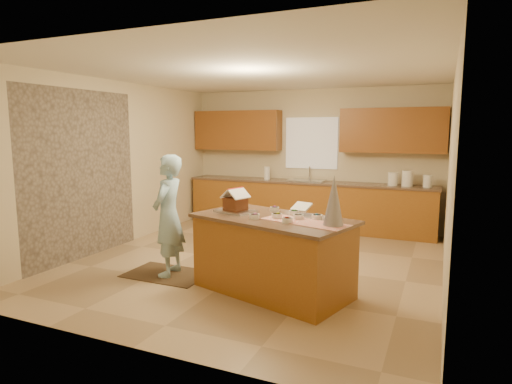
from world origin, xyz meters
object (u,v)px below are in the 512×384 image
(tinsel_tree, at_px, (334,200))
(boy, at_px, (169,215))
(gingerbread_house, at_px, (235,202))
(island_base, at_px, (273,256))

(tinsel_tree, height_order, boy, boy)
(boy, relative_size, gingerbread_house, 4.66)
(boy, bearing_deg, gingerbread_house, 85.42)
(boy, distance_m, gingerbread_house, 0.96)
(island_base, height_order, gingerbread_house, gingerbread_house)
(tinsel_tree, bearing_deg, boy, 175.16)
(boy, bearing_deg, island_base, 79.42)
(island_base, distance_m, gingerbread_house, 0.81)
(island_base, xyz_separation_m, gingerbread_house, (-0.53, 0.10, 0.60))
(gingerbread_house, bearing_deg, tinsel_tree, -12.01)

